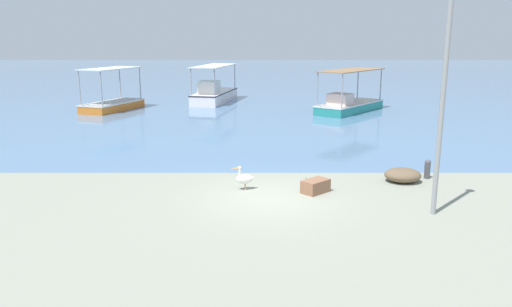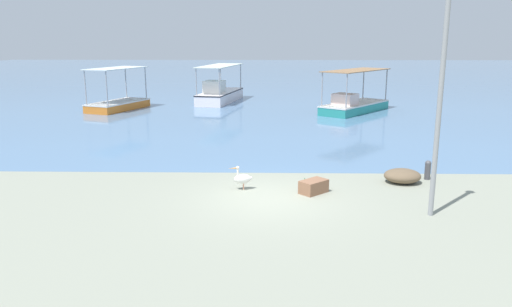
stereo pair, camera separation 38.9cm
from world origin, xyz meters
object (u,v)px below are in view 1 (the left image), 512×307
object	(u,v)px
pelican	(244,178)
cargo_crate	(315,186)
lamp_post	(443,92)
fishing_boat_center	(348,103)
mooring_bollard	(427,168)
fishing_boat_near_right	(112,103)
glass_bottle	(305,182)
net_pile	(402,175)
fishing_boat_near_left	(213,94)

from	to	relation	value
pelican	cargo_crate	bearing A→B (deg)	-7.72
pelican	lamp_post	size ratio (longest dim) A/B	0.13
fishing_boat_center	mooring_bollard	bearing A→B (deg)	-90.36
pelican	cargo_crate	xyz separation A→B (m)	(2.29, -0.31, -0.17)
mooring_bollard	cargo_crate	world-z (taller)	mooring_bollard
fishing_boat_near_right	mooring_bollard	bearing A→B (deg)	-46.67
fishing_boat_near_right	mooring_bollard	size ratio (longest dim) A/B	7.57
fishing_boat_near_right	glass_bottle	world-z (taller)	fishing_boat_near_right
mooring_bollard	net_pile	distance (m)	1.08
cargo_crate	mooring_bollard	bearing A→B (deg)	21.64
fishing_boat_center	glass_bottle	distance (m)	17.29
fishing_boat_center	pelican	bearing A→B (deg)	-110.76
net_pile	glass_bottle	distance (m)	3.39
lamp_post	glass_bottle	bearing A→B (deg)	140.30
fishing_boat_near_left	pelican	bearing A→B (deg)	-82.79
fishing_boat_near_right	lamp_post	xyz separation A→B (m)	(14.71, -20.29, 2.93)
lamp_post	cargo_crate	bearing A→B (deg)	147.36
mooring_bollard	net_pile	xyz separation A→B (m)	(-0.98, -0.43, -0.12)
fishing_boat_center	lamp_post	world-z (taller)	lamp_post
lamp_post	mooring_bollard	bearing A→B (deg)	74.08
pelican	fishing_boat_near_left	bearing A→B (deg)	97.21
mooring_bollard	fishing_boat_center	bearing A→B (deg)	89.64
lamp_post	mooring_bollard	xyz separation A→B (m)	(1.03, 3.61, -3.08)
net_pile	fishing_boat_near_left	bearing A→B (deg)	111.18
fishing_boat_center	lamp_post	bearing A→B (deg)	-93.33
fishing_boat_center	lamp_post	xyz separation A→B (m)	(-1.13, -19.45, 2.88)
pelican	lamp_post	distance (m)	6.60
pelican	net_pile	xyz separation A→B (m)	(5.42, 0.90, -0.14)
fishing_boat_near_left	net_pile	size ratio (longest dim) A/B	5.33
pelican	glass_bottle	distance (m)	2.13
lamp_post	glass_bottle	world-z (taller)	lamp_post
net_pile	glass_bottle	world-z (taller)	net_pile
lamp_post	net_pile	bearing A→B (deg)	89.16
fishing_boat_center	fishing_boat_near_left	distance (m)	10.54
fishing_boat_near_left	mooring_bollard	size ratio (longest dim) A/B	9.79
net_pile	cargo_crate	distance (m)	3.36
fishing_boat_near_right	lamp_post	bearing A→B (deg)	-54.06
fishing_boat_near_right	mooring_bollard	world-z (taller)	fishing_boat_near_right
net_pile	glass_bottle	size ratio (longest dim) A/B	4.62
fishing_boat_center	mooring_bollard	distance (m)	15.84
net_pile	cargo_crate	xyz separation A→B (m)	(-3.13, -1.21, -0.03)
fishing_boat_center	pelican	world-z (taller)	fishing_boat_center
cargo_crate	glass_bottle	distance (m)	0.81
fishing_boat_near_left	glass_bottle	distance (m)	22.19
pelican	cargo_crate	world-z (taller)	pelican
fishing_boat_near_right	pelican	xyz separation A→B (m)	(9.34, -18.01, -0.13)
fishing_boat_near_right	pelican	bearing A→B (deg)	-62.60
fishing_boat_near_left	mooring_bollard	distance (m)	22.73
fishing_boat_center	cargo_crate	xyz separation A→B (m)	(-4.22, -17.47, -0.35)
mooring_bollard	pelican	bearing A→B (deg)	-168.33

